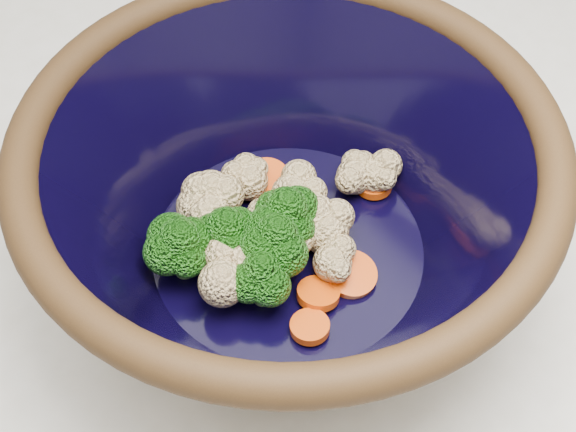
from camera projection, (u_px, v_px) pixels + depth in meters
name	position (u px, v px, depth m)	size (l,w,h in m)	color
mixing_bowl	(288.00, 202.00, 0.50)	(0.40, 0.40, 0.14)	black
vegetable_pile	(265.00, 228.00, 0.52)	(0.18, 0.14, 0.05)	#608442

